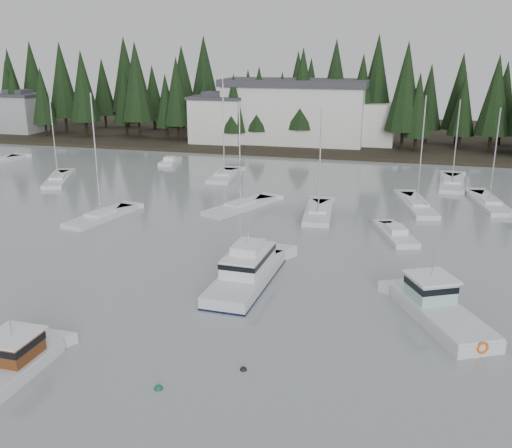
{
  "coord_description": "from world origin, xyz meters",
  "views": [
    {
      "loc": [
        14.41,
        -16.98,
        16.44
      ],
      "look_at": [
        2.79,
        26.63,
        2.5
      ],
      "focal_mm": 40.0,
      "sensor_mm": 36.0,
      "label": 1
    }
  ],
  "objects_px": {
    "harbor_inn": "(307,112)",
    "runabout_3": "(170,163)",
    "sailboat_1": "(224,177)",
    "house_far_west": "(20,112)",
    "sailboat_4": "(240,208)",
    "sailboat_6": "(452,184)",
    "sailboat_8": "(58,181)",
    "sailboat_11": "(318,214)",
    "cabin_cruiser_center": "(247,274)",
    "runabout_1": "(396,236)",
    "lobster_boat_teal": "(439,312)",
    "sailboat_13": "(489,204)",
    "house_west": "(219,118)",
    "sailboat_2": "(101,218)",
    "sailboat_5": "(417,207)"
  },
  "relations": [
    {
      "from": "house_west",
      "to": "runabout_1",
      "type": "xyz_separation_m",
      "value": [
        32.06,
        -45.19,
        -4.52
      ]
    },
    {
      "from": "house_west",
      "to": "lobster_boat_teal",
      "type": "xyz_separation_m",
      "value": [
        35.16,
        -61.44,
        -4.09
      ]
    },
    {
      "from": "house_west",
      "to": "cabin_cruiser_center",
      "type": "distance_m",
      "value": 62.79
    },
    {
      "from": "sailboat_1",
      "to": "sailboat_13",
      "type": "bearing_deg",
      "value": -104.74
    },
    {
      "from": "sailboat_6",
      "to": "sailboat_8",
      "type": "relative_size",
      "value": 0.92
    },
    {
      "from": "harbor_inn",
      "to": "runabout_3",
      "type": "bearing_deg",
      "value": -127.74
    },
    {
      "from": "harbor_inn",
      "to": "sailboat_5",
      "type": "height_order",
      "value": "sailboat_5"
    },
    {
      "from": "sailboat_6",
      "to": "runabout_1",
      "type": "bearing_deg",
      "value": 168.59
    },
    {
      "from": "sailboat_6",
      "to": "runabout_3",
      "type": "xyz_separation_m",
      "value": [
        -39.85,
        3.84,
        0.08
      ]
    },
    {
      "from": "harbor_inn",
      "to": "sailboat_6",
      "type": "relative_size",
      "value": 2.66
    },
    {
      "from": "sailboat_4",
      "to": "sailboat_6",
      "type": "height_order",
      "value": "sailboat_4"
    },
    {
      "from": "sailboat_13",
      "to": "sailboat_5",
      "type": "bearing_deg",
      "value": 101.63
    },
    {
      "from": "house_west",
      "to": "sailboat_6",
      "type": "height_order",
      "value": "sailboat_6"
    },
    {
      "from": "lobster_boat_teal",
      "to": "sailboat_8",
      "type": "distance_m",
      "value": 54.15
    },
    {
      "from": "house_west",
      "to": "harbor_inn",
      "type": "height_order",
      "value": "harbor_inn"
    },
    {
      "from": "cabin_cruiser_center",
      "to": "runabout_1",
      "type": "bearing_deg",
      "value": -34.93
    },
    {
      "from": "sailboat_5",
      "to": "runabout_1",
      "type": "relative_size",
      "value": 1.73
    },
    {
      "from": "sailboat_13",
      "to": "runabout_1",
      "type": "distance_m",
      "value": 17.0
    },
    {
      "from": "sailboat_1",
      "to": "runabout_1",
      "type": "distance_m",
      "value": 30.22
    },
    {
      "from": "sailboat_1",
      "to": "sailboat_11",
      "type": "distance_m",
      "value": 20.61
    },
    {
      "from": "sailboat_1",
      "to": "sailboat_13",
      "type": "relative_size",
      "value": 1.25
    },
    {
      "from": "house_west",
      "to": "harbor_inn",
      "type": "bearing_deg",
      "value": 12.52
    },
    {
      "from": "sailboat_8",
      "to": "lobster_boat_teal",
      "type": "bearing_deg",
      "value": -145.24
    },
    {
      "from": "sailboat_1",
      "to": "sailboat_11",
      "type": "xyz_separation_m",
      "value": [
        14.83,
        -14.3,
        -0.02
      ]
    },
    {
      "from": "sailboat_2",
      "to": "sailboat_11",
      "type": "distance_m",
      "value": 22.12
    },
    {
      "from": "sailboat_4",
      "to": "sailboat_6",
      "type": "distance_m",
      "value": 28.58
    },
    {
      "from": "sailboat_5",
      "to": "lobster_boat_teal",
      "type": "bearing_deg",
      "value": 169.39
    },
    {
      "from": "house_west",
      "to": "sailboat_4",
      "type": "xyz_separation_m",
      "value": [
        15.61,
        -39.54,
        -4.6
      ]
    },
    {
      "from": "house_far_west",
      "to": "runabout_1",
      "type": "relative_size",
      "value": 1.18
    },
    {
      "from": "sailboat_1",
      "to": "house_far_west",
      "type": "bearing_deg",
      "value": 57.12
    },
    {
      "from": "lobster_boat_teal",
      "to": "cabin_cruiser_center",
      "type": "bearing_deg",
      "value": 51.34
    },
    {
      "from": "sailboat_1",
      "to": "sailboat_6",
      "type": "bearing_deg",
      "value": -88.16
    },
    {
      "from": "harbor_inn",
      "to": "sailboat_13",
      "type": "xyz_separation_m",
      "value": [
        26.53,
        -34.43,
        -5.72
      ]
    },
    {
      "from": "house_west",
      "to": "house_far_west",
      "type": "relative_size",
      "value": 1.13
    },
    {
      "from": "sailboat_11",
      "to": "sailboat_6",
      "type": "bearing_deg",
      "value": -44.21
    },
    {
      "from": "harbor_inn",
      "to": "cabin_cruiser_center",
      "type": "bearing_deg",
      "value": -83.79
    },
    {
      "from": "sailboat_5",
      "to": "runabout_3",
      "type": "height_order",
      "value": "sailboat_5"
    },
    {
      "from": "house_far_west",
      "to": "runabout_3",
      "type": "xyz_separation_m",
      "value": [
        40.36,
        -20.21,
        -4.27
      ]
    },
    {
      "from": "sailboat_8",
      "to": "house_west",
      "type": "bearing_deg",
      "value": -41.79
    },
    {
      "from": "sailboat_4",
      "to": "runabout_1",
      "type": "height_order",
      "value": "sailboat_4"
    },
    {
      "from": "sailboat_5",
      "to": "runabout_3",
      "type": "bearing_deg",
      "value": 52.68
    },
    {
      "from": "house_west",
      "to": "house_far_west",
      "type": "xyz_separation_m",
      "value": [
        -42.0,
        2.0,
        -0.25
      ]
    },
    {
      "from": "sailboat_8",
      "to": "sailboat_11",
      "type": "xyz_separation_m",
      "value": [
        34.95,
        -6.74,
        -0.01
      ]
    },
    {
      "from": "house_far_west",
      "to": "sailboat_8",
      "type": "xyz_separation_m",
      "value": [
        31.11,
        -34.96,
        -4.34
      ]
    },
    {
      "from": "sailboat_5",
      "to": "sailboat_8",
      "type": "distance_m",
      "value": 44.83
    },
    {
      "from": "house_west",
      "to": "house_far_west",
      "type": "bearing_deg",
      "value": 177.27
    },
    {
      "from": "house_west",
      "to": "sailboat_1",
      "type": "xyz_separation_m",
      "value": [
        9.23,
        -25.39,
        -4.58
      ]
    },
    {
      "from": "sailboat_2",
      "to": "sailboat_4",
      "type": "bearing_deg",
      "value": -48.15
    },
    {
      "from": "house_far_west",
      "to": "harbor_inn",
      "type": "height_order",
      "value": "harbor_inn"
    },
    {
      "from": "sailboat_2",
      "to": "runabout_1",
      "type": "xyz_separation_m",
      "value": [
        28.94,
        1.66,
        0.05
      ]
    }
  ]
}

